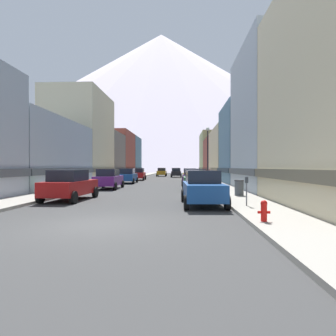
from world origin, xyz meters
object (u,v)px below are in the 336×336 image
object	(u,v)px
car_right_1	(195,180)
potted_plant_2	(62,182)
car_driving_0	(176,173)
pedestrian_0	(210,175)
car_left_1	(109,179)
car_left_3	(138,174)
potted_plant_1	(74,181)
potted_plant_0	(39,188)
streetlamp_right	(208,147)
fire_hydrant_near	(264,210)
car_left_2	(128,176)
car_left_0	(70,185)
car_right_0	(203,188)
car_right_3	(190,175)
car_right_2	(192,177)
car_driving_1	(162,172)
trash_bin_right	(239,188)
parking_meter_near	(247,187)

from	to	relation	value
car_right_1	potted_plant_2	distance (m)	10.84
car_driving_0	pedestrian_0	size ratio (longest dim) A/B	2.62
car_left_1	car_left_3	world-z (taller)	same
car_left_3	potted_plant_1	world-z (taller)	car_left_3
potted_plant_0	streetlamp_right	world-z (taller)	streetlamp_right
fire_hydrant_near	potted_plant_2	xyz separation A→B (m)	(-12.45, 13.38, 0.20)
car_left_2	potted_plant_1	size ratio (longest dim) A/B	4.18
potted_plant_1	potted_plant_2	bearing A→B (deg)	-90.00
car_left_0	car_right_0	size ratio (longest dim) A/B	1.00
car_left_0	car_right_3	bearing A→B (deg)	71.79
car_left_0	car_left_1	size ratio (longest dim) A/B	1.01
potted_plant_0	car_driving_0	bearing A→B (deg)	76.69
car_right_0	car_right_2	world-z (taller)	same
car_left_3	car_left_1	bearing A→B (deg)	-90.00
car_driving_0	potted_plant_0	distance (m)	37.37
car_left_3	car_driving_1	bearing A→B (deg)	83.19
fire_hydrant_near	potted_plant_1	size ratio (longest dim) A/B	0.66
car_right_2	car_left_3	bearing A→B (deg)	122.39
streetlamp_right	car_left_2	bearing A→B (deg)	152.96
trash_bin_right	potted_plant_0	distance (m)	13.37
car_left_2	car_right_3	world-z (taller)	same
car_driving_1	car_left_0	bearing A→B (deg)	-92.83
potted_plant_0	pedestrian_0	bearing A→B (deg)	53.44
car_driving_0	car_driving_1	world-z (taller)	same
car_driving_0	streetlamp_right	bearing A→B (deg)	-81.79
car_right_1	parking_meter_near	size ratio (longest dim) A/B	3.32
car_left_2	potted_plant_2	bearing A→B (deg)	-105.90
potted_plant_0	potted_plant_1	bearing A→B (deg)	90.00
streetlamp_right	car_right_0	bearing A→B (deg)	-95.97
trash_bin_right	car_driving_0	bearing A→B (deg)	97.28
car_left_1	car_right_0	size ratio (longest dim) A/B	0.99
car_right_0	trash_bin_right	size ratio (longest dim) A/B	4.56
potted_plant_1	potted_plant_2	world-z (taller)	potted_plant_1
potted_plant_1	car_left_3	bearing A→B (deg)	79.47
car_right_2	potted_plant_0	xyz separation A→B (m)	(-10.80, -11.48, -0.36)
potted_plant_2	pedestrian_0	distance (m)	19.32
car_right_1	car_driving_1	xyz separation A→B (m)	(-5.40, 37.20, 0.00)
car_right_0	pedestrian_0	size ratio (longest dim) A/B	2.66
trash_bin_right	pedestrian_0	size ratio (longest dim) A/B	0.58
car_left_2	car_right_2	distance (m)	8.39
car_right_3	streetlamp_right	distance (m)	10.63
car_left_1	car_right_1	world-z (taller)	same
car_right_2	potted_plant_1	world-z (taller)	car_right_2
potted_plant_2	trash_bin_right	bearing A→B (deg)	-19.10
fire_hydrant_near	potted_plant_0	distance (m)	15.70
car_driving_1	potted_plant_1	distance (m)	36.03
car_right_2	car_driving_0	xyz separation A→B (m)	(-2.20, 24.88, 0.00)
car_left_1	parking_meter_near	size ratio (longest dim) A/B	3.34
car_right_3	potted_plant_0	xyz separation A→B (m)	(-10.80, -20.43, -0.36)
car_left_2	potted_plant_0	xyz separation A→B (m)	(-3.20, -15.05, -0.36)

